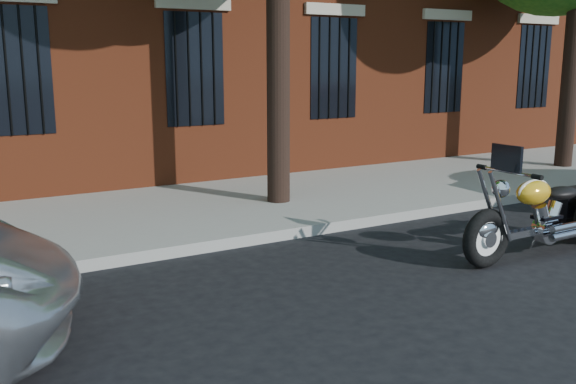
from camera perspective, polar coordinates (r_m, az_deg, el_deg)
ground at (r=7.72m, az=6.56°, el=-6.29°), size 120.00×120.00×0.00m
curb at (r=8.80m, az=1.19°, el=-3.46°), size 40.00×0.16×0.15m
sidewalk at (r=10.40m, az=-4.22°, el=-1.12°), size 40.00×3.60×0.15m
motorcycle at (r=8.56m, az=22.41°, el=-1.99°), size 2.81×0.82×1.42m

